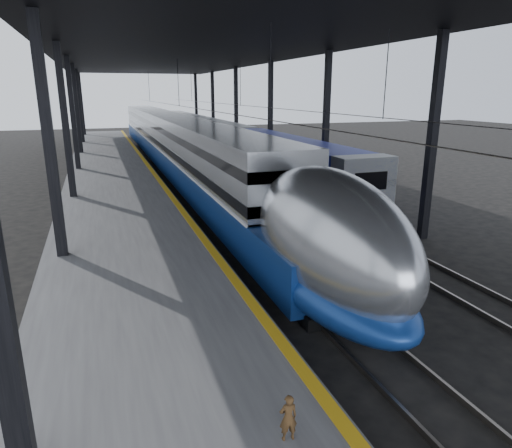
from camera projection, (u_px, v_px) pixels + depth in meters
name	position (u px, v px, depth m)	size (l,w,h in m)	color
ground	(265.00, 318.00, 13.67)	(160.00, 160.00, 0.00)	black
platform	(114.00, 185.00, 30.60)	(6.00, 80.00, 1.00)	#4C4C4F
yellow_strip	(156.00, 176.00, 31.33)	(0.30, 80.00, 0.01)	gold
rails	(229.00, 184.00, 33.22)	(6.52, 80.00, 0.16)	slate
canopy	(188.00, 51.00, 29.89)	(18.00, 75.00, 9.47)	black
tgv_train	(176.00, 146.00, 38.72)	(3.19, 65.20, 4.57)	#A9ABB0
second_train	(217.00, 140.00, 45.17)	(2.74, 56.05, 3.77)	navy
child	(288.00, 418.00, 7.44)	(0.31, 0.20, 0.84)	#442D16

